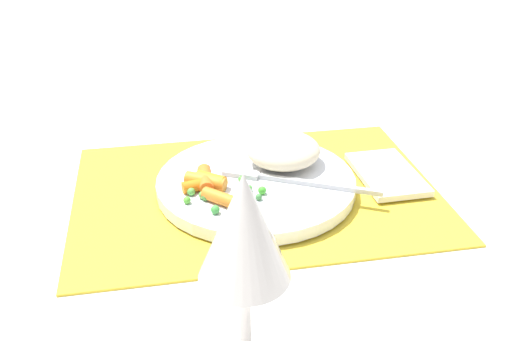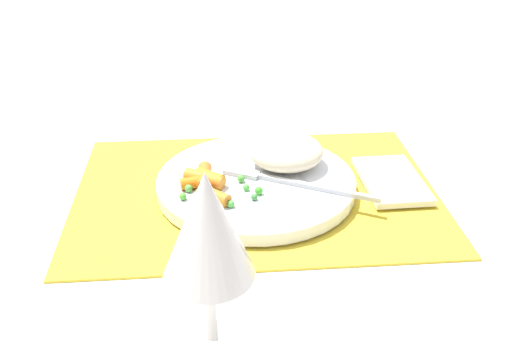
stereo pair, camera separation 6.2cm
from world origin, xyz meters
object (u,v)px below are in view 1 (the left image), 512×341
(plate, at_px, (256,183))
(napkin, at_px, (386,173))
(carrot_portion, at_px, (208,184))
(rice_mound, at_px, (283,150))
(wine_glass, at_px, (244,235))
(fork, at_px, (284,180))

(plate, xyz_separation_m, napkin, (-0.17, -0.00, -0.00))
(carrot_portion, bearing_deg, rice_mound, -155.14)
(wine_glass, bearing_deg, napkin, -130.43)
(fork, xyz_separation_m, wine_glass, (0.09, 0.25, 0.10))
(fork, distance_m, wine_glass, 0.28)
(fork, bearing_deg, wine_glass, 70.39)
(rice_mound, xyz_separation_m, wine_glass, (0.10, 0.29, 0.08))
(plate, bearing_deg, rice_mound, -144.18)
(plate, height_order, carrot_portion, carrot_portion)
(rice_mound, relative_size, carrot_portion, 1.08)
(rice_mound, height_order, wine_glass, wine_glass)
(plate, relative_size, carrot_portion, 2.82)
(napkin, bearing_deg, wine_glass, 49.57)
(rice_mound, relative_size, napkin, 0.79)
(carrot_portion, xyz_separation_m, napkin, (-0.23, -0.02, -0.02))
(rice_mound, relative_size, fork, 0.52)
(carrot_portion, distance_m, fork, 0.09)
(plate, relative_size, rice_mound, 2.61)
(wine_glass, height_order, napkin, wine_glass)
(rice_mound, height_order, carrot_portion, rice_mound)
(carrot_portion, relative_size, fork, 0.48)
(wine_glass, bearing_deg, fork, -109.61)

